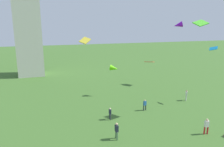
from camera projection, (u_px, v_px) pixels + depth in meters
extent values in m
cylinder|color=#51754C|center=(117.00, 136.00, 22.03)|extent=(0.17, 0.17, 0.89)
cylinder|color=#51754C|center=(116.00, 134.00, 22.40)|extent=(0.17, 0.17, 0.89)
cube|color=#1E2333|center=(117.00, 128.00, 22.04)|extent=(0.28, 0.48, 0.70)
sphere|color=#D8AD84|center=(117.00, 124.00, 21.93)|extent=(0.26, 0.26, 0.26)
cylinder|color=#1E2333|center=(144.00, 108.00, 29.62)|extent=(0.14, 0.14, 0.75)
cylinder|color=#1E2333|center=(146.00, 108.00, 29.77)|extent=(0.14, 0.14, 0.75)
cube|color=#235693|center=(145.00, 103.00, 29.54)|extent=(0.44, 0.30, 0.59)
sphere|color=#D8AD84|center=(145.00, 101.00, 29.45)|extent=(0.22, 0.22, 0.22)
cylinder|color=red|center=(204.00, 131.00, 23.22)|extent=(0.16, 0.16, 0.87)
cylinder|color=red|center=(208.00, 130.00, 23.31)|extent=(0.16, 0.16, 0.87)
cube|color=silver|center=(207.00, 124.00, 23.09)|extent=(0.49, 0.31, 0.69)
sphere|color=#D8AD84|center=(207.00, 120.00, 22.98)|extent=(0.25, 0.25, 0.25)
cylinder|color=silver|center=(186.00, 98.00, 33.72)|extent=(0.15, 0.15, 0.81)
cylinder|color=silver|center=(186.00, 98.00, 33.38)|extent=(0.15, 0.15, 0.81)
cube|color=silver|center=(186.00, 94.00, 33.38)|extent=(0.46, 0.51, 0.64)
sphere|color=#A37556|center=(187.00, 91.00, 33.28)|extent=(0.24, 0.24, 0.24)
cylinder|color=#2D3338|center=(110.00, 116.00, 27.00)|extent=(0.14, 0.14, 0.75)
cylinder|color=#2D3338|center=(110.00, 117.00, 26.68)|extent=(0.14, 0.14, 0.75)
cube|color=#1E2333|center=(110.00, 112.00, 26.69)|extent=(0.24, 0.41, 0.59)
sphere|color=beige|center=(110.00, 109.00, 26.60)|extent=(0.22, 0.22, 0.22)
cone|color=#8811D5|center=(178.00, 25.00, 41.20)|extent=(2.15, 1.87, 1.50)
cube|color=gold|center=(85.00, 40.00, 20.24)|extent=(1.26, 1.17, 0.66)
cone|color=#5EDC0D|center=(114.00, 68.00, 35.13)|extent=(1.77, 1.61, 1.18)
cube|color=green|center=(201.00, 23.00, 26.25)|extent=(2.01, 1.47, 0.91)
cube|color=#1284C5|center=(213.00, 48.00, 31.38)|extent=(1.17, 1.36, 0.69)
cube|color=#D7482B|center=(149.00, 62.00, 41.50)|extent=(2.04, 2.06, 0.43)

